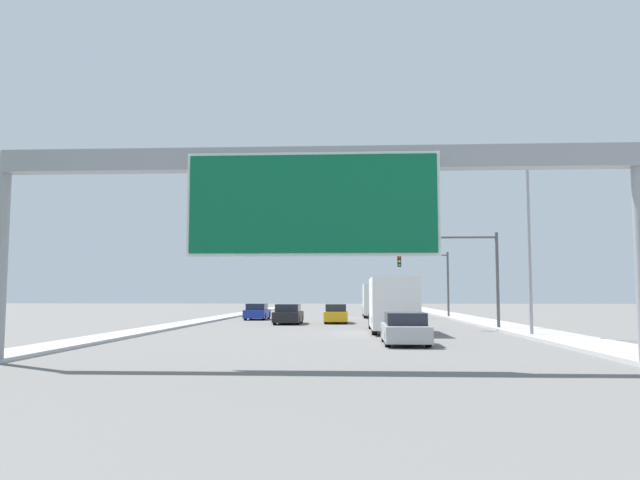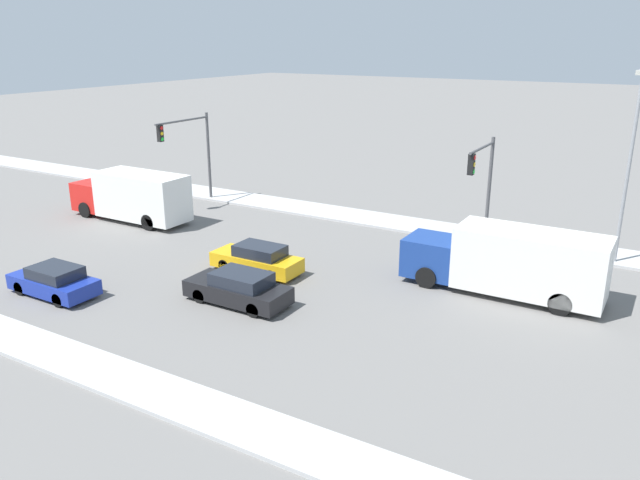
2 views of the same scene
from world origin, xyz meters
name	(u,v)px [view 2 (image 2 of 2)]	position (x,y,z in m)	size (l,w,h in m)	color
sidewalk_right	(199,192)	(11.25, 60.00, 0.07)	(3.00, 120.00, 0.15)	#AFAFAF
car_far_right	(257,259)	(0.00, 46.40, 0.68)	(1.72, 4.59, 1.44)	gold
car_near_center	(54,281)	(-7.00, 52.61, 0.66)	(1.83, 4.26, 1.38)	navy
car_far_left	(239,288)	(-3.50, 44.86, 0.69)	(1.90, 4.72, 1.46)	black
truck_box_primary	(510,262)	(3.50, 34.96, 1.58)	(2.49, 8.96, 3.09)	navy
truck_box_secondary	(133,196)	(3.50, 58.58, 1.60)	(2.47, 8.46, 3.13)	red
traffic_light_near_intersection	(484,177)	(8.96, 38.00, 4.06)	(4.07, 0.32, 6.04)	#4C4C4F
traffic_light_mid_block	(192,144)	(8.63, 58.00, 4.22)	(5.04, 0.32, 6.18)	#4C4C4F
street_lamp_right	(630,153)	(10.04, 31.26, 5.78)	(2.74, 0.28, 9.92)	gray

